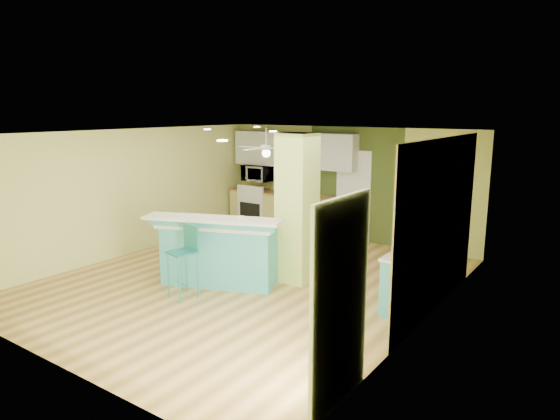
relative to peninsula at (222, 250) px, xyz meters
The scene contains 23 objects.
floor 0.71m from the peninsula, 36.49° to the left, with size 6.00×7.00×0.01m, color olive.
ceiling 2.00m from the peninsula, 36.49° to the left, with size 6.00×7.00×0.01m, color white.
wall_back 3.85m from the peninsula, 84.57° to the left, with size 6.00×0.01×2.50m, color #C8CC6D.
wall_front 3.33m from the peninsula, 83.69° to the right, with size 6.00×0.01×2.50m, color #C8CC6D.
wall_left 2.75m from the peninsula, behind, with size 0.01×7.00×2.50m, color #C8CC6D.
wall_right 3.45m from the peninsula, ahead, with size 0.01×7.00×2.50m, color #C8CC6D.
wood_panel 3.53m from the peninsula, 14.50° to the left, with size 0.02×3.40×2.50m, color #9B8558.
olive_accent 3.86m from the peninsula, 81.54° to the left, with size 2.20×0.02×2.50m, color #3F4F1F.
interior_door 3.79m from the peninsula, 81.47° to the left, with size 0.82×0.05×2.00m, color white.
french_door 3.93m from the peninsula, 31.44° to the right, with size 0.04×1.08×2.10m, color white.
column 1.45m from the peninsula, 37.19° to the left, with size 0.55×0.55×2.50m, color #B7CC5E.
kitchen_run 3.59m from the peninsula, 105.20° to the left, with size 3.25×0.63×0.94m.
stove 3.94m from the peninsula, 118.70° to the left, with size 0.76×0.66×1.08m.
upper_cabinets 3.96m from the peninsula, 104.71° to the left, with size 3.20×0.34×0.80m, color silver.
microwave 4.03m from the peninsula, 118.63° to the left, with size 0.70×0.48×0.39m, color white.
ceiling_fan 2.83m from the peninsula, 108.13° to the left, with size 1.41×1.41×0.61m.
pendant_lamp 3.44m from the peninsula, 18.65° to the left, with size 0.14×0.14×0.69m.
wall_decor 3.63m from the peninsula, 17.77° to the left, with size 0.03×0.90×0.70m, color brown.
peninsula is the anchor object (origin of this frame).
bar_stool 0.88m from the peninsula, 87.87° to the right, with size 0.45×0.45×1.15m.
side_counter 3.16m from the peninsula, 14.08° to the left, with size 0.57×1.33×0.86m.
fruit_bowl 3.49m from the peninsula, 99.44° to the left, with size 0.33×0.33×0.08m, color #372216.
canister 0.77m from the peninsula, 12.31° to the right, with size 0.15×0.15×0.17m, color yellow.
Camera 1 is at (5.09, -6.33, 2.89)m, focal length 32.00 mm.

